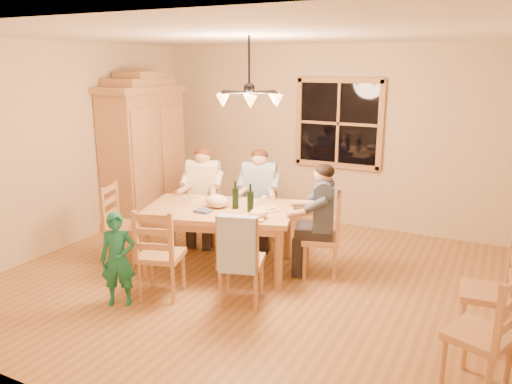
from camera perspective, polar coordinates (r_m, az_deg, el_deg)
The scene contains 31 objects.
floor at distance 5.84m, azimuth -0.71°, elevation -9.99°, with size 5.50×5.50×0.00m, color olive.
ceiling at distance 5.32m, azimuth -0.80°, elevation 17.49°, with size 5.50×5.00×0.02m, color white.
wall_back at distance 7.69m, azimuth 7.99°, elevation 6.39°, with size 5.50×0.02×2.70m, color beige.
wall_left at distance 7.11m, azimuth -20.86°, elevation 4.91°, with size 0.02×5.00×2.70m, color beige.
window at distance 7.57m, azimuth 9.40°, elevation 7.74°, with size 1.30×0.06×1.30m.
chandelier at distance 5.32m, azimuth -0.78°, elevation 10.78°, with size 0.77×0.68×0.71m.
armoire at distance 7.76m, azimuth -12.68°, elevation 4.06°, with size 0.66×1.40×2.30m.
dining_table at distance 5.95m, azimuth -4.18°, elevation -2.77°, with size 1.97×1.52×0.76m.
chair_far_left at distance 6.93m, azimuth -5.95°, elevation -3.37°, with size 0.54×0.53×0.99m.
chair_far_right at distance 6.76m, azimuth 0.37°, elevation -3.75°, with size 0.54×0.53×0.99m.
chair_near_left at distance 5.47m, azimuth -10.72°, elevation -8.58°, with size 0.54×0.53×0.99m.
chair_near_right at distance 5.24m, azimuth -1.67°, elevation -9.39°, with size 0.54×0.53×0.99m.
chair_end_left at distance 6.46m, azimuth -14.60°, elevation -5.13°, with size 0.53×0.54×0.99m.
chair_end_right at distance 5.90m, azimuth 7.39°, elevation -6.66°, with size 0.53×0.54×0.99m.
adult_woman at distance 6.78m, azimuth -6.07°, elevation 0.96°, with size 0.49×0.51×0.87m.
adult_plaid_man at distance 6.61m, azimuth 0.38°, elevation 0.68°, with size 0.49×0.51×0.87m.
adult_slate_man at distance 5.73m, azimuth 7.56°, elevation -1.64°, with size 0.51×0.49×0.87m.
towel at distance 4.91m, azimuth -2.16°, elevation -6.05°, with size 0.38×0.10×0.58m, color #ABC3E8.
wine_bottle_a at distance 5.85m, azimuth -2.36°, elevation -0.34°, with size 0.08×0.08×0.33m, color black.
wine_bottle_b at distance 5.72m, azimuth -0.64°, elevation -0.66°, with size 0.08×0.08×0.33m, color black.
plate_woman at distance 6.34m, azimuth -7.04°, elevation -0.71°, with size 0.26×0.26×0.02m, color white.
plate_plaid at distance 6.13m, azimuth -1.07°, elevation -1.13°, with size 0.26×0.26×0.02m, color white.
plate_slate at distance 5.82m, azimuth 1.38°, elevation -2.00°, with size 0.26×0.26×0.02m, color white.
wine_glass_a at distance 6.17m, azimuth -4.95°, elevation -0.49°, with size 0.06×0.06×0.14m, color silver.
wine_glass_b at distance 5.90m, azimuth 0.93°, elevation -1.15°, with size 0.06×0.06×0.14m, color silver.
cap at distance 5.52m, azimuth 0.33°, elevation -2.43°, with size 0.20×0.20×0.11m, color #D6B18F.
napkin at distance 5.77m, azimuth -6.08°, elevation -2.18°, with size 0.18×0.14×0.03m, color #45507E.
cloth_bundle at distance 5.93m, azimuth -4.47°, elevation -1.05°, with size 0.28×0.22×0.15m, color beige.
child at distance 5.30m, azimuth -15.51°, elevation -7.43°, with size 0.36×0.24×0.98m, color #19735A.
chair_spare_front at distance 4.30m, azimuth 23.95°, elevation -16.46°, with size 0.55×0.56×0.99m.
chair_spare_back at distance 5.01m, azimuth 24.55°, elevation -12.01°, with size 0.46×0.47×0.99m.
Camera 1 is at (2.47, -4.70, 2.44)m, focal length 35.00 mm.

